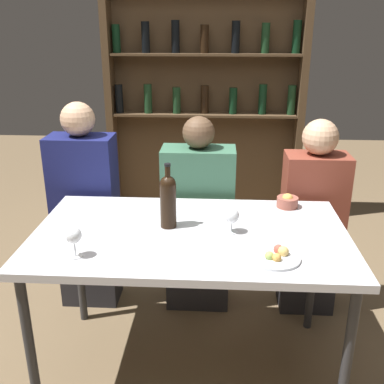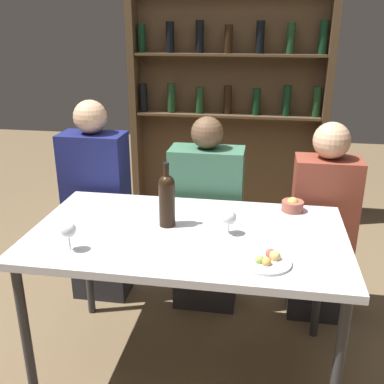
# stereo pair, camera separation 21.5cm
# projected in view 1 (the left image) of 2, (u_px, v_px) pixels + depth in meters

# --- Properties ---
(ground_plane) EXTENTS (10.00, 10.00, 0.00)m
(ground_plane) POSITION_uv_depth(u_px,v_px,m) (191.00, 365.00, 2.36)
(ground_plane) COLOR brown
(dining_table) EXTENTS (1.46, 0.84, 0.77)m
(dining_table) POSITION_uv_depth(u_px,v_px,m) (190.00, 244.00, 2.11)
(dining_table) COLOR silver
(dining_table) RESTS_ON ground_plane
(wine_rack_wall) EXTENTS (1.68, 0.21, 2.21)m
(wine_rack_wall) POSITION_uv_depth(u_px,v_px,m) (205.00, 89.00, 3.82)
(wine_rack_wall) COLOR #4C3823
(wine_rack_wall) RESTS_ON ground_plane
(wine_bottle) EXTENTS (0.08, 0.08, 0.31)m
(wine_bottle) POSITION_uv_depth(u_px,v_px,m) (168.00, 199.00, 2.09)
(wine_bottle) COLOR black
(wine_bottle) RESTS_ON dining_table
(wine_glass_0) EXTENTS (0.07, 0.07, 0.13)m
(wine_glass_0) POSITION_uv_depth(u_px,v_px,m) (74.00, 236.00, 1.83)
(wine_glass_0) COLOR silver
(wine_glass_0) RESTS_ON dining_table
(wine_glass_1) EXTENTS (0.07, 0.07, 0.12)m
(wine_glass_1) POSITION_uv_depth(u_px,v_px,m) (232.00, 216.00, 2.05)
(wine_glass_1) COLOR silver
(wine_glass_1) RESTS_ON dining_table
(food_plate_0) EXTENTS (0.21, 0.21, 0.05)m
(food_plate_0) POSITION_uv_depth(u_px,v_px,m) (276.00, 256.00, 1.84)
(food_plate_0) COLOR silver
(food_plate_0) RESTS_ON dining_table
(snack_bowl) EXTENTS (0.11, 0.11, 0.07)m
(snack_bowl) POSITION_uv_depth(u_px,v_px,m) (287.00, 201.00, 2.36)
(snack_bowl) COLOR #995142
(snack_bowl) RESTS_ON dining_table
(seated_person_left) EXTENTS (0.38, 0.22, 1.28)m
(seated_person_left) POSITION_uv_depth(u_px,v_px,m) (86.00, 213.00, 2.73)
(seated_person_left) COLOR #26262B
(seated_person_left) RESTS_ON ground_plane
(seated_person_center) EXTENTS (0.42, 0.22, 1.20)m
(seated_person_center) POSITION_uv_depth(u_px,v_px,m) (198.00, 222.00, 2.70)
(seated_person_center) COLOR #26262B
(seated_person_center) RESTS_ON ground_plane
(seated_person_right) EXTENTS (0.36, 0.22, 1.19)m
(seated_person_right) POSITION_uv_depth(u_px,v_px,m) (311.00, 224.00, 2.67)
(seated_person_right) COLOR #26262B
(seated_person_right) RESTS_ON ground_plane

